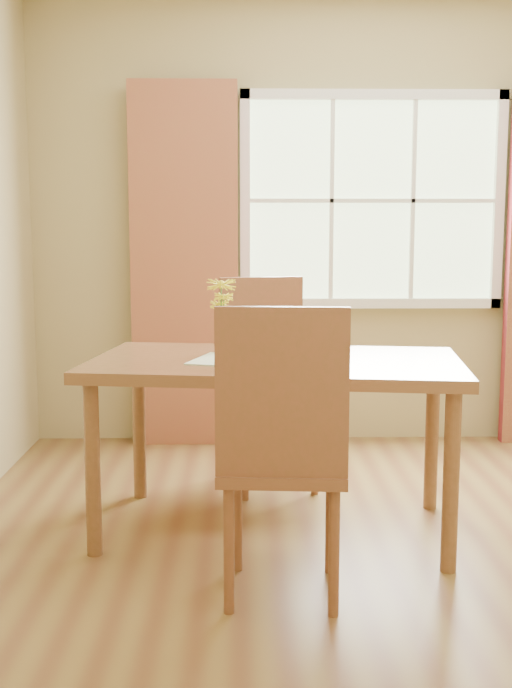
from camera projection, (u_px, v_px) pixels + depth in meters
The scene contains 11 objects.
room at pixel (449, 222), 3.11m from camera, with size 4.24×3.84×2.74m.
window at pixel (372, 201), 4.94m from camera, with size 1.62×0.06×1.32m.
curtain_left at pixel (185, 267), 4.89m from camera, with size 0.65×0.08×2.20m, color maroon.
dining_table at pixel (276, 377), 3.48m from camera, with size 1.68×1.09×0.77m.
chair_near at pixel (282, 443), 2.79m from camera, with size 0.48×0.48×1.07m.
chair_far at pixel (266, 371), 4.20m from camera, with size 0.54×0.54×1.08m.
placemat at pixel (248, 361), 3.40m from camera, with size 0.45×0.33×0.01m, color beige.
plate at pixel (248, 360), 3.36m from camera, with size 0.22×0.22×0.01m, color #77E138.
croissant_sandwich at pixel (246, 344), 3.36m from camera, with size 0.19×0.14×0.13m.
water_glass at pixel (331, 351), 3.34m from camera, with size 0.07×0.07×0.11m.
flower_vase at pixel (221, 308), 3.63m from camera, with size 0.14×0.14×0.33m.
Camera 1 is at (-0.80, -3.13, 1.31)m, focal length 42.00 mm.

